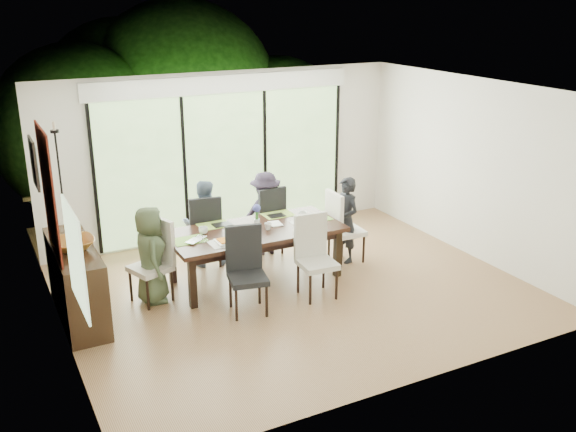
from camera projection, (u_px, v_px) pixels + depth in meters
name	position (u px, v px, depth m)	size (l,w,h in m)	color
floor	(296.00, 291.00, 8.75)	(6.00, 5.00, 0.01)	brown
ceiling	(297.00, 91.00, 7.86)	(6.00, 5.00, 0.01)	white
wall_back	(225.00, 155.00, 10.41)	(6.00, 0.02, 2.70)	silver
wall_front	(418.00, 265.00, 6.19)	(6.00, 0.02, 2.70)	beige
wall_left	(54.00, 233.00, 7.00)	(0.02, 5.00, 2.70)	silver
wall_right	(474.00, 169.00, 9.60)	(0.02, 5.00, 2.70)	silver
glass_doors	(226.00, 165.00, 10.43)	(4.20, 0.02, 2.30)	#598C3F
blinds_header	(223.00, 84.00, 10.00)	(4.40, 0.06, 0.28)	white
mullion_a	(94.00, 181.00, 9.51)	(0.05, 0.04, 2.30)	black
mullion_b	(185.00, 170.00, 10.12)	(0.05, 0.04, 2.30)	black
mullion_c	(265.00, 160.00, 10.72)	(0.05, 0.04, 2.30)	black
mullion_d	(337.00, 151.00, 11.33)	(0.05, 0.04, 2.30)	black
side_window	(76.00, 258.00, 5.96)	(0.02, 0.90, 1.00)	#8CAD7F
deck	(209.00, 220.00, 11.62)	(6.00, 1.80, 0.10)	brown
rail_top	(193.00, 178.00, 12.10)	(6.00, 0.08, 0.06)	#533323
foliage_left	(80.00, 130.00, 11.87)	(3.20, 3.20, 3.20)	#14380F
foliage_mid	(182.00, 98.00, 13.20)	(4.00, 4.00, 4.00)	#14380F
foliage_right	(278.00, 123.00, 13.49)	(2.80, 2.80, 2.80)	#14380F
foliage_far	(126.00, 106.00, 13.42)	(3.60, 3.60, 3.60)	#14380F
table_top	(255.00, 231.00, 8.87)	(2.41, 1.11, 0.06)	black
table_apron	(255.00, 237.00, 8.90)	(2.21, 0.90, 0.10)	black
table_leg_fl	(192.00, 283.00, 8.17)	(0.09, 0.09, 0.69)	black
table_leg_fr	(337.00, 253.00, 9.10)	(0.09, 0.09, 0.69)	black
table_leg_bl	(172.00, 259.00, 8.89)	(0.09, 0.09, 0.69)	black
table_leg_br	(308.00, 234.00, 9.82)	(0.09, 0.09, 0.69)	black
chair_left_end	(150.00, 262.00, 8.28)	(0.46, 0.46, 1.11)	silver
chair_right_end	(347.00, 226.00, 9.57)	(0.46, 0.46, 1.11)	white
chair_far_left	(204.00, 229.00, 9.45)	(0.46, 0.46, 1.11)	black
chair_far_right	(265.00, 219.00, 9.88)	(0.46, 0.46, 1.11)	black
chair_near_left	(248.00, 272.00, 7.98)	(0.46, 0.46, 1.11)	black
chair_near_right	(318.00, 258.00, 8.41)	(0.46, 0.46, 1.11)	beige
person_left_end	(151.00, 255.00, 8.26)	(0.61, 0.38, 1.30)	#455539
person_right_end	(346.00, 220.00, 9.53)	(0.61, 0.38, 1.30)	black
person_far_left	(204.00, 223.00, 9.40)	(0.61, 0.38, 1.30)	slate
person_far_right	(266.00, 213.00, 9.83)	(0.61, 0.38, 1.30)	#261E2D
placemat_left	(190.00, 240.00, 8.45)	(0.44, 0.32, 0.01)	#6C9F38
placemat_right	(315.00, 218.00, 9.27)	(0.44, 0.32, 0.01)	#70A63B
placemat_far_l	(214.00, 225.00, 9.00)	(0.44, 0.32, 0.01)	#8FB540
placemat_far_r	(278.00, 215.00, 9.43)	(0.44, 0.32, 0.01)	#94B841
placemat_paper	(226.00, 242.00, 8.37)	(0.44, 0.32, 0.01)	white
tablet_far_l	(222.00, 224.00, 9.00)	(0.26, 0.18, 0.01)	black
tablet_far_r	(276.00, 216.00, 9.37)	(0.24, 0.17, 0.01)	black
papers	(301.00, 222.00, 9.12)	(0.30, 0.22, 0.00)	white
platter_base	(226.00, 241.00, 8.36)	(0.26, 0.26, 0.02)	white
platter_snacks	(226.00, 240.00, 8.36)	(0.20, 0.20, 0.01)	orange
vase	(257.00, 223.00, 8.90)	(0.08, 0.08, 0.12)	silver
hyacinth_stems	(257.00, 215.00, 8.86)	(0.04, 0.04, 0.16)	#337226
hyacinth_blooms	(257.00, 208.00, 8.83)	(0.11, 0.11, 0.11)	#494FB7
laptop	(199.00, 241.00, 8.40)	(0.33, 0.21, 0.03)	silver
cup_a	(203.00, 230.00, 8.67)	(0.12, 0.12, 0.10)	white
cup_b	(268.00, 226.00, 8.83)	(0.10, 0.10, 0.09)	white
cup_c	(303.00, 215.00, 9.27)	(0.12, 0.12, 0.10)	white
book	(270.00, 224.00, 9.01)	(0.16, 0.23, 0.02)	white
sideboard	(76.00, 282.00, 7.89)	(0.47, 1.69, 0.95)	black
bowl	(73.00, 244.00, 7.63)	(0.50, 0.50, 0.12)	brown
candlestick_base	(67.00, 235.00, 8.02)	(0.11, 0.11, 0.04)	black
candlestick_shaft	(61.00, 184.00, 7.81)	(0.03, 0.03, 1.32)	black
candlestick_pan	(55.00, 131.00, 7.59)	(0.11, 0.11, 0.03)	black
candle	(54.00, 126.00, 7.57)	(0.04, 0.04, 0.11)	silver
tapestry	(48.00, 193.00, 7.24)	(0.02, 1.00, 1.50)	maroon
art_frame	(34.00, 163.00, 8.32)	(0.03, 0.55, 0.65)	black
art_canvas	(35.00, 163.00, 8.33)	(0.01, 0.45, 0.55)	#1A4A54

